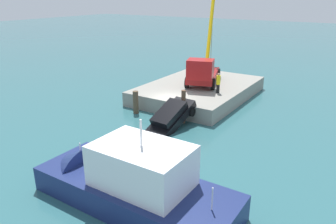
{
  "coord_description": "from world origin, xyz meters",
  "views": [
    {
      "loc": [
        21.05,
        13.53,
        9.17
      ],
      "look_at": [
        1.6,
        0.95,
        0.74
      ],
      "focal_mm": 34.97,
      "sensor_mm": 36.0,
      "label": 1
    }
  ],
  "objects_px": {
    "dock_worker": "(218,83)",
    "moored_yacht": "(111,185)",
    "salvaged_car": "(169,119)",
    "crane_truck": "(203,70)"
  },
  "relations": [
    {
      "from": "dock_worker",
      "to": "salvaged_car",
      "type": "distance_m",
      "value": 6.4
    },
    {
      "from": "dock_worker",
      "to": "salvaged_car",
      "type": "height_order",
      "value": "dock_worker"
    },
    {
      "from": "dock_worker",
      "to": "moored_yacht",
      "type": "xyz_separation_m",
      "value": [
        14.65,
        1.21,
        -1.63
      ]
    },
    {
      "from": "crane_truck",
      "to": "dock_worker",
      "type": "height_order",
      "value": "crane_truck"
    },
    {
      "from": "crane_truck",
      "to": "dock_worker",
      "type": "relative_size",
      "value": 5.29
    },
    {
      "from": "dock_worker",
      "to": "moored_yacht",
      "type": "bearing_deg",
      "value": 4.74
    },
    {
      "from": "crane_truck",
      "to": "dock_worker",
      "type": "xyz_separation_m",
      "value": [
        1.73,
        2.35,
        -0.53
      ]
    },
    {
      "from": "crane_truck",
      "to": "salvaged_car",
      "type": "xyz_separation_m",
      "value": [
        7.9,
        1.43,
        -1.93
      ]
    },
    {
      "from": "dock_worker",
      "to": "moored_yacht",
      "type": "relative_size",
      "value": 0.15
    },
    {
      "from": "salvaged_car",
      "to": "moored_yacht",
      "type": "height_order",
      "value": "moored_yacht"
    }
  ]
}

